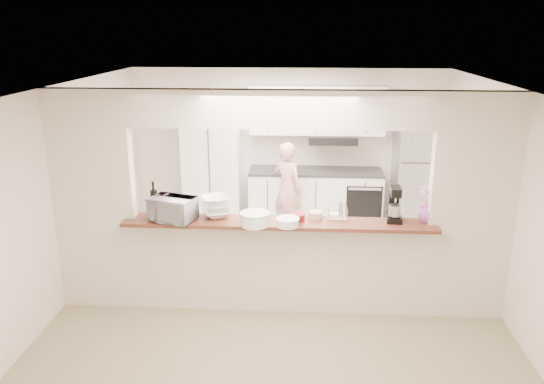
# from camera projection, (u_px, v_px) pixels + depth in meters

# --- Properties ---
(floor) EXTENTS (6.00, 6.00, 0.00)m
(floor) POSITION_uv_depth(u_px,v_px,m) (279.00, 308.00, 6.13)
(floor) COLOR tan
(floor) RESTS_ON ground
(tile_overlay) EXTENTS (5.00, 2.90, 0.01)m
(tile_overlay) POSITION_uv_depth(u_px,v_px,m) (284.00, 253.00, 7.60)
(tile_overlay) COLOR beige
(tile_overlay) RESTS_ON floor
(partition) EXTENTS (5.00, 0.15, 2.50)m
(partition) POSITION_uv_depth(u_px,v_px,m) (279.00, 185.00, 5.69)
(partition) COLOR silver
(partition) RESTS_ON floor
(bar_counter) EXTENTS (3.40, 0.38, 1.09)m
(bar_counter) POSITION_uv_depth(u_px,v_px,m) (279.00, 263.00, 5.95)
(bar_counter) COLOR silver
(bar_counter) RESTS_ON floor
(kitchen_cabinets) EXTENTS (3.15, 0.62, 2.25)m
(kitchen_cabinets) POSITION_uv_depth(u_px,v_px,m) (276.00, 167.00, 8.44)
(kitchen_cabinets) COLOR white
(kitchen_cabinets) RESTS_ON floor
(refrigerator) EXTENTS (0.75, 0.70, 1.70)m
(refrigerator) POSITION_uv_depth(u_px,v_px,m) (418.00, 178.00, 8.28)
(refrigerator) COLOR #B2B2B7
(refrigerator) RESTS_ON floor
(flower_left) EXTENTS (0.35, 0.32, 0.34)m
(flower_left) POSITION_uv_depth(u_px,v_px,m) (159.00, 205.00, 5.74)
(flower_left) COLOR #C86AAE
(flower_left) RESTS_ON bar_counter
(wine_bottle_a) EXTENTS (0.08, 0.08, 0.39)m
(wine_bottle_a) POSITION_uv_depth(u_px,v_px,m) (154.00, 202.00, 5.91)
(wine_bottle_a) COLOR black
(wine_bottle_a) RESTS_ON bar_counter
(wine_bottle_b) EXTENTS (0.07, 0.07, 0.35)m
(wine_bottle_b) POSITION_uv_depth(u_px,v_px,m) (154.00, 203.00, 5.91)
(wine_bottle_b) COLOR black
(wine_bottle_b) RESTS_ON bar_counter
(toaster_oven) EXTENTS (0.55, 0.45, 0.26)m
(toaster_oven) POSITION_uv_depth(u_px,v_px,m) (173.00, 209.00, 5.74)
(toaster_oven) COLOR #B4B3B8
(toaster_oven) RESTS_ON bar_counter
(serving_bowls) EXTENTS (0.41, 0.41, 0.23)m
(serving_bowls) POSITION_uv_depth(u_px,v_px,m) (216.00, 207.00, 5.86)
(serving_bowls) COLOR white
(serving_bowls) RESTS_ON bar_counter
(plate_stack_a) EXTENTS (0.31, 0.31, 0.14)m
(plate_stack_a) POSITION_uv_depth(u_px,v_px,m) (255.00, 219.00, 5.61)
(plate_stack_a) COLOR white
(plate_stack_a) RESTS_ON bar_counter
(plate_stack_b) EXTENTS (0.25, 0.25, 0.09)m
(plate_stack_b) POSITION_uv_depth(u_px,v_px,m) (287.00, 222.00, 5.60)
(plate_stack_b) COLOR white
(plate_stack_b) RESTS_ON bar_counter
(red_bowl) EXTENTS (0.17, 0.17, 0.08)m
(red_bowl) POSITION_uv_depth(u_px,v_px,m) (297.00, 217.00, 5.77)
(red_bowl) COLOR maroon
(red_bowl) RESTS_ON bar_counter
(tan_bowl) EXTENTS (0.15, 0.15, 0.07)m
(tan_bowl) POSITION_uv_depth(u_px,v_px,m) (315.00, 215.00, 5.84)
(tan_bowl) COLOR #C3B089
(tan_bowl) RESTS_ON bar_counter
(utensil_caddy) EXTENTS (0.22, 0.13, 0.20)m
(utensil_caddy) POSITION_uv_depth(u_px,v_px,m) (338.00, 212.00, 5.79)
(utensil_caddy) COLOR silver
(utensil_caddy) RESTS_ON bar_counter
(stand_mixer) EXTENTS (0.18, 0.27, 0.38)m
(stand_mixer) POSITION_uv_depth(u_px,v_px,m) (394.00, 205.00, 5.74)
(stand_mixer) COLOR black
(stand_mixer) RESTS_ON bar_counter
(flower_right) EXTENTS (0.23, 0.23, 0.39)m
(flower_right) POSITION_uv_depth(u_px,v_px,m) (428.00, 204.00, 5.70)
(flower_right) COLOR #BE66BB
(flower_right) RESTS_ON bar_counter
(person) EXTENTS (0.64, 0.61, 1.46)m
(person) POSITION_uv_depth(u_px,v_px,m) (288.00, 190.00, 8.10)
(person) COLOR tan
(person) RESTS_ON floor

